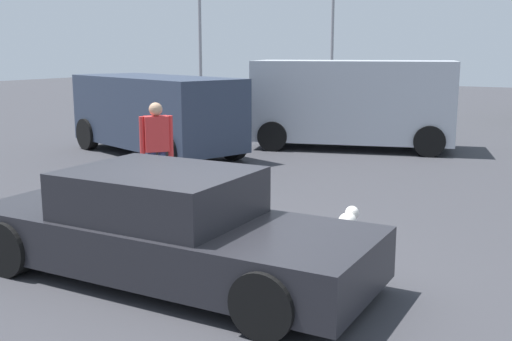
# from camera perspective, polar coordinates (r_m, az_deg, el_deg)

# --- Properties ---
(ground_plane) EXTENTS (80.00, 80.00, 0.00)m
(ground_plane) POSITION_cam_1_polar(r_m,az_deg,el_deg) (7.17, -4.30, -9.73)
(ground_plane) COLOR #38383D
(sedan_foreground) EXTENTS (4.72, 1.89, 1.24)m
(sedan_foreground) POSITION_cam_1_polar(r_m,az_deg,el_deg) (7.03, -8.28, -5.34)
(sedan_foreground) COLOR #232328
(sedan_foreground) RESTS_ON ground_plane
(dog) EXTENTS (0.27, 0.61, 0.43)m
(dog) POSITION_cam_1_polar(r_m,az_deg,el_deg) (8.51, 8.48, -4.55)
(dog) COLOR white
(dog) RESTS_ON ground_plane
(van_white) EXTENTS (5.40, 3.34, 2.27)m
(van_white) POSITION_cam_1_polar(r_m,az_deg,el_deg) (16.36, 8.87, 6.29)
(van_white) COLOR #B2B7C1
(van_white) RESTS_ON ground_plane
(suv_dark) EXTENTS (5.28, 3.40, 1.90)m
(suv_dark) POSITION_cam_1_polar(r_m,az_deg,el_deg) (15.38, -9.19, 5.33)
(suv_dark) COLOR #2D384C
(suv_dark) RESTS_ON ground_plane
(pedestrian) EXTENTS (0.45, 0.46, 1.67)m
(pedestrian) POSITION_cam_1_polar(r_m,az_deg,el_deg) (10.65, -9.13, 2.57)
(pedestrian) COLOR navy
(pedestrian) RESTS_ON ground_plane
(light_post_far) EXTENTS (0.44, 0.44, 6.24)m
(light_post_far) POSITION_cam_1_polar(r_m,az_deg,el_deg) (29.78, 7.08, 14.26)
(light_post_far) COLOR gray
(light_post_far) RESTS_ON ground_plane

